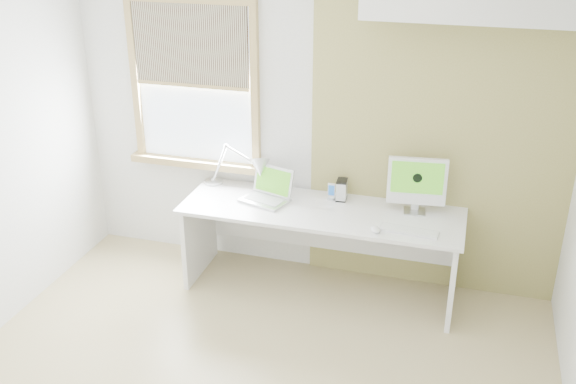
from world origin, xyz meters
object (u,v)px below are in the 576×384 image
at_px(laptop, 268,192).
at_px(imac, 417,182).
at_px(desk, 322,228).
at_px(external_drive, 342,190).
at_px(desk_lamp, 251,169).

relative_size(laptop, imac, 0.95).
bearing_deg(desk, imac, 8.70).
bearing_deg(external_drive, imac, -5.78).
xyz_separation_m(laptop, external_drive, (0.57, 0.16, 0.02)).
bearing_deg(laptop, desk_lamp, 146.12).
distance_m(desk, external_drive, 0.34).
height_order(laptop, external_drive, laptop).
distance_m(laptop, imac, 1.18).
xyz_separation_m(desk, external_drive, (0.11, 0.17, 0.28)).
height_order(desk, imac, imac).
xyz_separation_m(desk, laptop, (-0.45, 0.00, 0.26)).
relative_size(laptop, external_drive, 2.56).
distance_m(desk, imac, 0.84).
bearing_deg(desk, desk_lamp, 168.63).
relative_size(desk, external_drive, 13.11).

